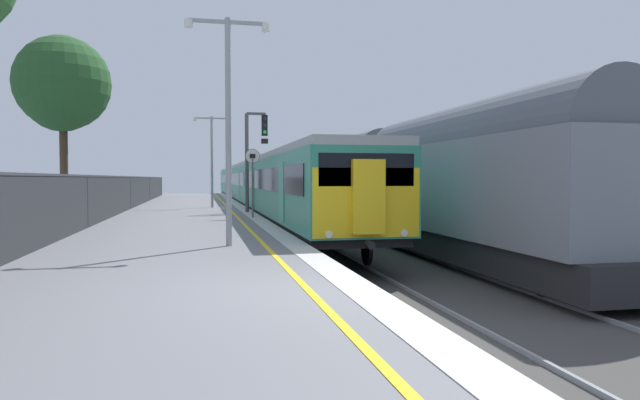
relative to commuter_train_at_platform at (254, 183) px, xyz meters
name	(u,v)px	position (x,y,z in m)	size (l,w,h in m)	color
ground	(497,321)	(0.55, -34.59, -1.88)	(17.40, 110.00, 1.21)	slate
commuter_train_at_platform	(254,183)	(0.00, 0.00, 0.00)	(2.83, 59.19, 3.81)	#2D846B
freight_train_adjacent_track	(390,178)	(4.00, -19.36, 0.34)	(2.60, 28.69, 4.76)	#232326
signal_gantry	(253,150)	(-1.46, -15.18, 1.71)	(1.10, 0.24, 4.76)	#47474C
speed_limit_sign	(253,174)	(-1.85, -19.24, 0.52)	(0.59, 0.08, 2.81)	#59595B
platform_lamp_mid	(228,111)	(-3.29, -28.87, 1.93)	(2.00, 0.20, 5.39)	#93999E
platform_lamp_far	(212,153)	(-3.29, -10.30, 1.75)	(2.00, 0.20, 5.04)	#93999E
background_tree_left	(62,87)	(-9.52, -17.04, 4.14)	(3.90, 3.90, 7.54)	#473323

